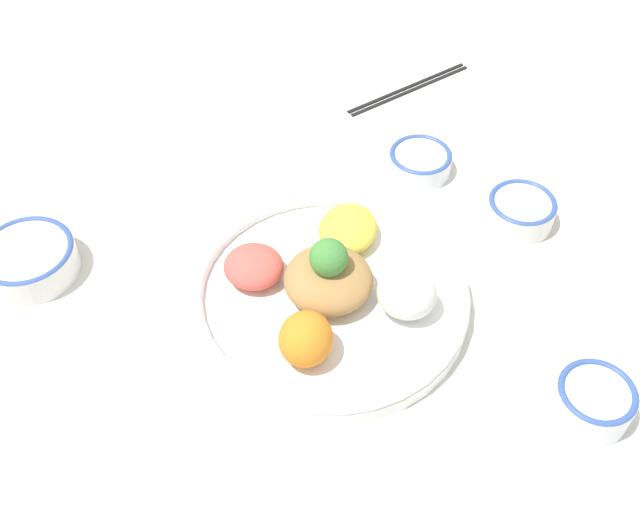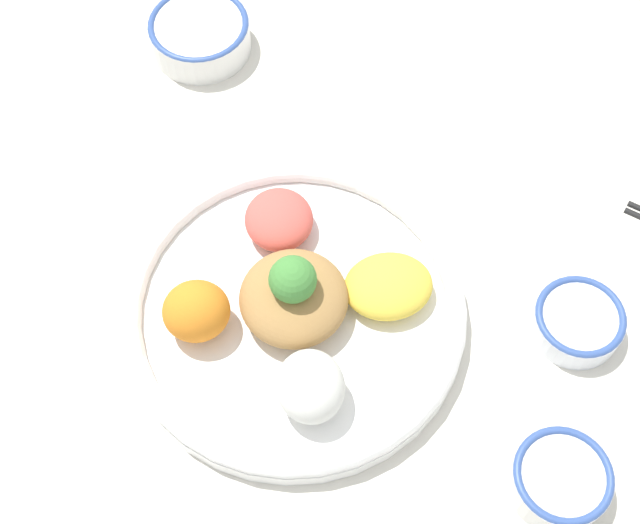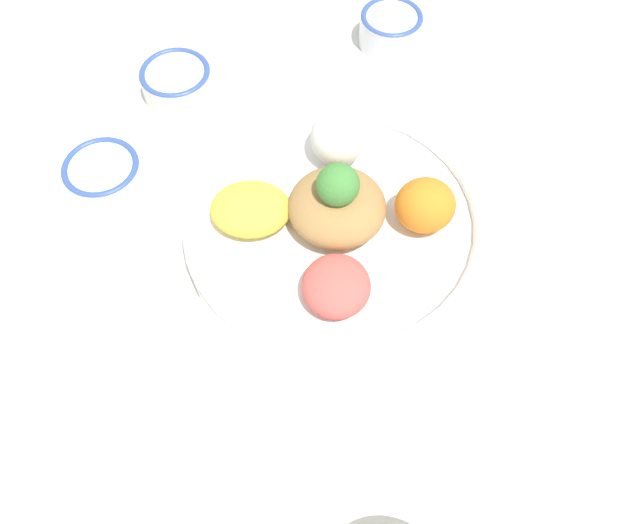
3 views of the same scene
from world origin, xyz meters
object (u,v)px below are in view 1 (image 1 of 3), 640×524
salad_platter (329,291)px  rice_bowl_blue (29,259)px  sauce_bowl_dark (521,210)px  rice_bowl_plain (420,161)px  sauce_bowl_red (594,401)px  chopsticks_pair_near (409,88)px

salad_platter → rice_bowl_blue: size_ratio=2.87×
rice_bowl_blue → sauce_bowl_dark: size_ratio=1.32×
rice_bowl_blue → rice_bowl_plain: bearing=-176.1°
sauce_bowl_red → rice_bowl_blue: sauce_bowl_red is taller
sauce_bowl_red → chopsticks_pair_near: (-0.03, -0.61, -0.02)m
salad_platter → sauce_bowl_red: salad_platter is taller
rice_bowl_blue → sauce_bowl_dark: 0.64m
sauce_bowl_red → sauce_bowl_dark: size_ratio=0.93×
salad_platter → sauce_bowl_red: bearing=134.5°
rice_bowl_blue → salad_platter: bearing=155.1°
rice_bowl_plain → sauce_bowl_red: bearing=93.5°
rice_bowl_blue → chopsticks_pair_near: 0.64m
salad_platter → rice_bowl_blue: salad_platter is taller
salad_platter → chopsticks_pair_near: bearing=-123.6°
chopsticks_pair_near → sauce_bowl_dark: bearing=-101.8°
chopsticks_pair_near → salad_platter: bearing=-140.7°
rice_bowl_plain → chopsticks_pair_near: 0.20m
sauce_bowl_dark → rice_bowl_plain: (0.09, -0.14, -0.00)m
sauce_bowl_red → chopsticks_pair_near: sauce_bowl_red is taller
sauce_bowl_red → rice_bowl_blue: size_ratio=0.71×
rice_bowl_plain → sauce_bowl_dark: bearing=123.2°
sauce_bowl_dark → rice_bowl_plain: bearing=-56.8°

